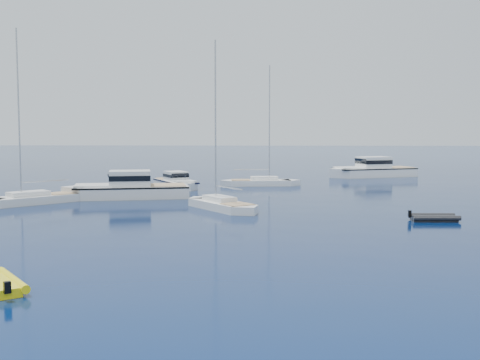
{
  "coord_description": "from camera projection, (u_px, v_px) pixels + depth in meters",
  "views": [
    {
      "loc": [
        6.13,
        -22.96,
        6.49
      ],
      "look_at": [
        4.17,
        26.5,
        2.2
      ],
      "focal_mm": 45.01,
      "sensor_mm": 36.0,
      "label": 1
    }
  ],
  "objects": [
    {
      "name": "sailboat_mid_r",
      "position": [
        222.0,
        209.0,
        48.14
      ],
      "size": [
        7.54,
        9.2,
        14.0
      ],
      "primitive_type": null,
      "rotation": [
        0.0,
        0.0,
        0.62
      ],
      "color": "white",
      "rests_on": "ground"
    },
    {
      "name": "tender_grey_near",
      "position": [
        434.0,
        221.0,
        42.08
      ],
      "size": [
        3.49,
        2.01,
        0.95
      ],
      "primitive_type": null,
      "rotation": [
        0.0,
        0.0,
        4.74
      ],
      "color": "black",
      "rests_on": "ground"
    },
    {
      "name": "ground",
      "position": [
        108.0,
        293.0,
        23.66
      ],
      "size": [
        400.0,
        400.0,
        0.0
      ],
      "primitive_type": "plane",
      "color": "navy",
      "rests_on": "ground"
    },
    {
      "name": "motor_cruiser_horizon",
      "position": [
        177.0,
        188.0,
        65.4
      ],
      "size": [
        6.53,
        8.9,
        2.28
      ],
      "primitive_type": null,
      "rotation": [
        0.0,
        0.0,
        3.65
      ],
      "color": "silver",
      "rests_on": "ground"
    },
    {
      "name": "sailboat_mid_l",
      "position": [
        33.0,
        204.0,
        51.71
      ],
      "size": [
        9.21,
        9.37,
        15.33
      ],
      "primitive_type": null,
      "rotation": [
        0.0,
        0.0,
        2.37
      ],
      "color": "silver",
      "rests_on": "ground"
    },
    {
      "name": "motor_cruiser_centre",
      "position": [
        128.0,
        198.0,
        55.82
      ],
      "size": [
        12.94,
        6.3,
        3.26
      ],
      "primitive_type": null,
      "rotation": [
        0.0,
        0.0,
        1.78
      ],
      "color": "silver",
      "rests_on": "ground"
    },
    {
      "name": "sailboat_centre",
      "position": [
        261.0,
        186.0,
        67.99
      ],
      "size": [
        9.71,
        3.45,
        13.97
      ],
      "primitive_type": null,
      "rotation": [
        0.0,
        0.0,
        4.82
      ],
      "color": "white",
      "rests_on": "ground"
    },
    {
      "name": "motor_cruiser_distant",
      "position": [
        372.0,
        177.0,
        80.16
      ],
      "size": [
        13.6,
        8.27,
        3.42
      ],
      "primitive_type": null,
      "rotation": [
        0.0,
        0.0,
        1.93
      ],
      "color": "white",
      "rests_on": "ground"
    }
  ]
}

